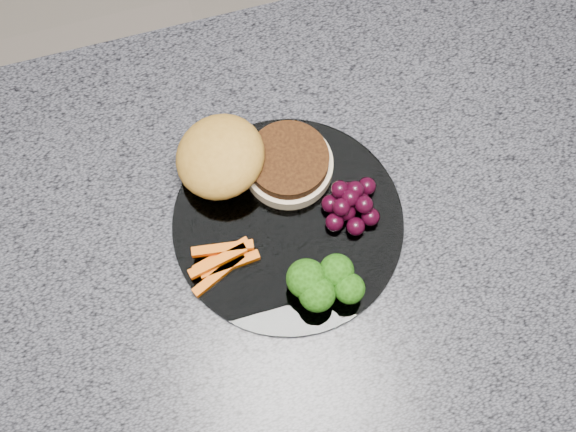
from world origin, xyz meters
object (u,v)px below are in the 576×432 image
object	(u,v)px
plate	(288,223)
grape_bunch	(351,204)
burger	(245,161)
island_cabinet	(292,324)

from	to	relation	value
plate	grape_bunch	xyz separation A→B (m)	(0.07, -0.00, 0.02)
plate	burger	world-z (taller)	burger
island_cabinet	grape_bunch	size ratio (longest dim) A/B	17.50
burger	grape_bunch	size ratio (longest dim) A/B	2.72
plate	burger	bearing A→B (deg)	111.24
island_cabinet	burger	xyz separation A→B (m)	(-0.03, 0.08, 0.50)
plate	grape_bunch	world-z (taller)	grape_bunch
plate	burger	xyz separation A→B (m)	(-0.03, 0.08, 0.03)
plate	burger	size ratio (longest dim) A/B	1.39
plate	island_cabinet	bearing A→B (deg)	-61.89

